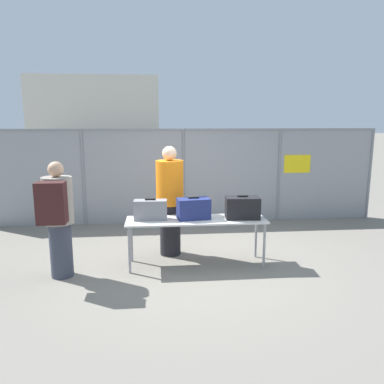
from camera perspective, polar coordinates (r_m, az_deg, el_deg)
ground_plane at (r=6.12m, az=0.38°, el=-10.53°), size 120.00×120.00×0.00m
fence_section at (r=8.18m, az=-1.19°, el=2.77°), size 8.64×0.07×2.06m
inspection_table at (r=5.78m, az=0.65°, el=-4.72°), size 2.15×0.60×0.74m
suitcase_grey at (r=5.75m, az=-6.34°, el=-2.72°), size 0.51×0.23×0.33m
suitcase_navy at (r=5.75m, az=0.23°, el=-2.55°), size 0.53×0.34×0.34m
suitcase_black at (r=5.84m, az=7.69°, el=-2.37°), size 0.54×0.34×0.36m
traveler_hooded at (r=5.57m, az=-19.79°, el=-3.41°), size 0.41×0.64×1.68m
security_worker_near at (r=6.20m, az=-3.39°, el=-1.16°), size 0.45×0.45×1.83m
utility_trailer at (r=9.74m, az=3.37°, el=0.00°), size 3.88×2.06×0.70m
distant_hangar at (r=37.61m, az=-13.37°, el=11.56°), size 10.53×12.70×5.81m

